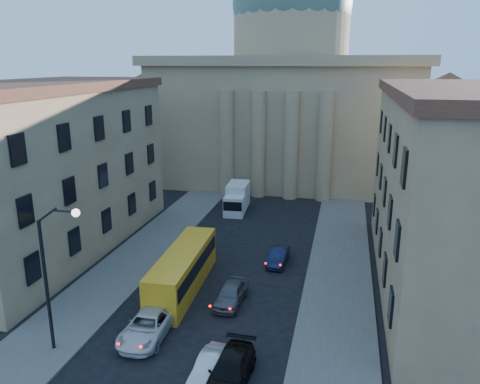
# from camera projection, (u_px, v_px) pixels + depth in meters

# --- Properties ---
(sidewalk_left) EXTENTS (5.00, 60.00, 0.15)m
(sidewalk_left) POSITION_uv_depth(u_px,v_px,m) (118.00, 274.00, 36.91)
(sidewalk_left) COLOR #53504C
(sidewalk_left) RESTS_ON ground
(sidewalk_right) EXTENTS (5.00, 60.00, 0.15)m
(sidewalk_right) POSITION_uv_depth(u_px,v_px,m) (338.00, 298.00, 33.25)
(sidewalk_right) COLOR #53504C
(sidewalk_right) RESTS_ON ground
(church) EXTENTS (68.02, 28.76, 36.60)m
(church) POSITION_uv_depth(u_px,v_px,m) (289.00, 94.00, 67.11)
(church) COLOR #907459
(church) RESTS_ON ground
(building_left) EXTENTS (11.60, 26.60, 14.70)m
(building_left) POSITION_uv_depth(u_px,v_px,m) (44.00, 167.00, 40.53)
(building_left) COLOR tan
(building_left) RESTS_ON ground
(building_right) EXTENTS (11.60, 26.60, 14.70)m
(building_right) POSITION_uv_depth(u_px,v_px,m) (467.00, 191.00, 33.21)
(building_right) COLOR tan
(building_right) RESTS_ON ground
(street_lamp) EXTENTS (2.62, 0.44, 8.83)m
(street_lamp) POSITION_uv_depth(u_px,v_px,m) (53.00, 268.00, 25.80)
(street_lamp) COLOR black
(street_lamp) RESTS_ON ground
(car_right_near) EXTENTS (1.62, 3.89, 1.25)m
(car_right_near) POSITION_uv_depth(u_px,v_px,m) (211.00, 366.00, 24.84)
(car_right_near) COLOR #B2B5BB
(car_right_near) RESTS_ON ground
(car_left_mid) EXTENTS (2.49, 5.30, 1.47)m
(car_left_mid) POSITION_uv_depth(u_px,v_px,m) (148.00, 326.00, 28.49)
(car_left_mid) COLOR silver
(car_left_mid) RESTS_ON ground
(car_right_mid) EXTENTS (2.17, 5.07, 1.46)m
(car_right_mid) POSITION_uv_depth(u_px,v_px,m) (230.00, 372.00, 24.24)
(car_right_mid) COLOR black
(car_right_mid) RESTS_ON ground
(car_right_far) EXTENTS (1.88, 4.34, 1.46)m
(car_right_far) POSITION_uv_depth(u_px,v_px,m) (231.00, 293.00, 32.47)
(car_right_far) COLOR #4D4D52
(car_right_far) RESTS_ON ground
(car_right_distant) EXTENTS (1.55, 3.96, 1.28)m
(car_right_distant) POSITION_uv_depth(u_px,v_px,m) (278.00, 256.00, 38.90)
(car_right_distant) COLOR #0E1733
(car_right_distant) RESTS_ON ground
(city_bus) EXTENTS (2.85, 10.61, 2.96)m
(city_bus) POSITION_uv_depth(u_px,v_px,m) (183.00, 269.00, 34.34)
(city_bus) COLOR orange
(city_bus) RESTS_ON ground
(box_truck) EXTENTS (2.49, 5.65, 3.04)m
(box_truck) POSITION_uv_depth(u_px,v_px,m) (237.00, 199.00, 52.50)
(box_truck) COLOR silver
(box_truck) RESTS_ON ground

